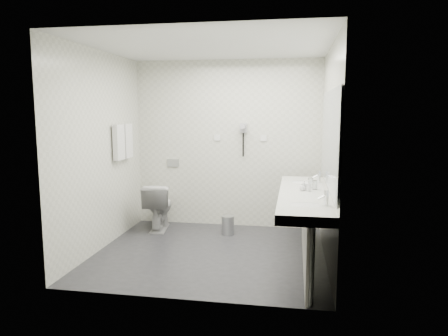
# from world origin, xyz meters

# --- Properties ---
(floor) EXTENTS (2.80, 2.80, 0.00)m
(floor) POSITION_xyz_m (0.00, 0.00, 0.00)
(floor) COLOR #242429
(floor) RESTS_ON ground
(ceiling) EXTENTS (2.80, 2.80, 0.00)m
(ceiling) POSITION_xyz_m (0.00, 0.00, 2.50)
(ceiling) COLOR silver
(ceiling) RESTS_ON wall_back
(wall_back) EXTENTS (2.80, 0.00, 2.80)m
(wall_back) POSITION_xyz_m (0.00, 1.30, 1.25)
(wall_back) COLOR beige
(wall_back) RESTS_ON floor
(wall_front) EXTENTS (2.80, 0.00, 2.80)m
(wall_front) POSITION_xyz_m (0.00, -1.30, 1.25)
(wall_front) COLOR beige
(wall_front) RESTS_ON floor
(wall_left) EXTENTS (0.00, 2.60, 2.60)m
(wall_left) POSITION_xyz_m (-1.40, 0.00, 1.25)
(wall_left) COLOR beige
(wall_left) RESTS_ON floor
(wall_right) EXTENTS (0.00, 2.60, 2.60)m
(wall_right) POSITION_xyz_m (1.40, 0.00, 1.25)
(wall_right) COLOR beige
(wall_right) RESTS_ON floor
(vanity_counter) EXTENTS (0.55, 2.20, 0.10)m
(vanity_counter) POSITION_xyz_m (1.12, -0.20, 0.80)
(vanity_counter) COLOR silver
(vanity_counter) RESTS_ON floor
(vanity_panel) EXTENTS (0.03, 2.15, 0.75)m
(vanity_panel) POSITION_xyz_m (1.15, -0.20, 0.38)
(vanity_panel) COLOR gray
(vanity_panel) RESTS_ON floor
(vanity_post_near) EXTENTS (0.06, 0.06, 0.75)m
(vanity_post_near) POSITION_xyz_m (1.18, -1.24, 0.38)
(vanity_post_near) COLOR silver
(vanity_post_near) RESTS_ON floor
(vanity_post_far) EXTENTS (0.06, 0.06, 0.75)m
(vanity_post_far) POSITION_xyz_m (1.18, 0.84, 0.38)
(vanity_post_far) COLOR silver
(vanity_post_far) RESTS_ON floor
(mirror) EXTENTS (0.02, 2.20, 1.05)m
(mirror) POSITION_xyz_m (1.39, -0.20, 1.45)
(mirror) COLOR #B2BCC6
(mirror) RESTS_ON wall_right
(basin_near) EXTENTS (0.40, 0.31, 0.05)m
(basin_near) POSITION_xyz_m (1.12, -0.85, 0.83)
(basin_near) COLOR silver
(basin_near) RESTS_ON vanity_counter
(basin_far) EXTENTS (0.40, 0.31, 0.05)m
(basin_far) POSITION_xyz_m (1.12, 0.45, 0.83)
(basin_far) COLOR silver
(basin_far) RESTS_ON vanity_counter
(faucet_near) EXTENTS (0.04, 0.04, 0.15)m
(faucet_near) POSITION_xyz_m (1.32, -0.85, 0.92)
(faucet_near) COLOR silver
(faucet_near) RESTS_ON vanity_counter
(faucet_far) EXTENTS (0.04, 0.04, 0.15)m
(faucet_far) POSITION_xyz_m (1.32, 0.45, 0.92)
(faucet_far) COLOR silver
(faucet_far) RESTS_ON vanity_counter
(soap_bottle_a) EXTENTS (0.06, 0.06, 0.11)m
(soap_bottle_a) POSITION_xyz_m (1.13, -0.07, 0.90)
(soap_bottle_a) COLOR silver
(soap_bottle_a) RESTS_ON vanity_counter
(soap_bottle_b) EXTENTS (0.08, 0.08, 0.09)m
(soap_bottle_b) POSITION_xyz_m (1.10, -0.13, 0.89)
(soap_bottle_b) COLOR silver
(soap_bottle_b) RESTS_ON vanity_counter
(soap_bottle_c) EXTENTS (0.06, 0.06, 0.13)m
(soap_bottle_c) POSITION_xyz_m (1.18, -0.16, 0.91)
(soap_bottle_c) COLOR silver
(soap_bottle_c) RESTS_ON vanity_counter
(glass_left) EXTENTS (0.06, 0.06, 0.11)m
(glass_left) POSITION_xyz_m (1.25, -0.03, 0.90)
(glass_left) COLOR silver
(glass_left) RESTS_ON vanity_counter
(glass_right) EXTENTS (0.07, 0.07, 0.11)m
(glass_right) POSITION_xyz_m (1.20, 0.10, 0.91)
(glass_right) COLOR silver
(glass_right) RESTS_ON vanity_counter
(toilet) EXTENTS (0.48, 0.73, 0.69)m
(toilet) POSITION_xyz_m (-0.97, 0.90, 0.35)
(toilet) COLOR silver
(toilet) RESTS_ON floor
(flush_plate) EXTENTS (0.18, 0.02, 0.12)m
(flush_plate) POSITION_xyz_m (-0.85, 1.29, 0.95)
(flush_plate) COLOR #B2B5BA
(flush_plate) RESTS_ON wall_back
(pedal_bin) EXTENTS (0.22, 0.22, 0.25)m
(pedal_bin) POSITION_xyz_m (0.09, 0.80, 0.13)
(pedal_bin) COLOR #B2B5BA
(pedal_bin) RESTS_ON floor
(bin_lid) EXTENTS (0.18, 0.18, 0.02)m
(bin_lid) POSITION_xyz_m (0.09, 0.80, 0.26)
(bin_lid) COLOR #B2B5BA
(bin_lid) RESTS_ON pedal_bin
(towel_rail) EXTENTS (0.02, 0.62, 0.02)m
(towel_rail) POSITION_xyz_m (-1.35, 0.55, 1.55)
(towel_rail) COLOR silver
(towel_rail) RESTS_ON wall_left
(towel_near) EXTENTS (0.07, 0.24, 0.48)m
(towel_near) POSITION_xyz_m (-1.34, 0.41, 1.33)
(towel_near) COLOR silver
(towel_near) RESTS_ON towel_rail
(towel_far) EXTENTS (0.07, 0.24, 0.48)m
(towel_far) POSITION_xyz_m (-1.34, 0.69, 1.33)
(towel_far) COLOR silver
(towel_far) RESTS_ON towel_rail
(dryer_cradle) EXTENTS (0.10, 0.04, 0.14)m
(dryer_cradle) POSITION_xyz_m (0.25, 1.27, 1.50)
(dryer_cradle) COLOR #9C9BA1
(dryer_cradle) RESTS_ON wall_back
(dryer_barrel) EXTENTS (0.08, 0.14, 0.08)m
(dryer_barrel) POSITION_xyz_m (0.25, 1.20, 1.53)
(dryer_barrel) COLOR #9C9BA1
(dryer_barrel) RESTS_ON dryer_cradle
(dryer_cord) EXTENTS (0.02, 0.02, 0.35)m
(dryer_cord) POSITION_xyz_m (0.25, 1.26, 1.25)
(dryer_cord) COLOR black
(dryer_cord) RESTS_ON dryer_cradle
(switch_plate_a) EXTENTS (0.09, 0.02, 0.09)m
(switch_plate_a) POSITION_xyz_m (-0.15, 1.29, 1.35)
(switch_plate_a) COLOR silver
(switch_plate_a) RESTS_ON wall_back
(switch_plate_b) EXTENTS (0.09, 0.02, 0.09)m
(switch_plate_b) POSITION_xyz_m (0.55, 1.29, 1.35)
(switch_plate_b) COLOR silver
(switch_plate_b) RESTS_ON wall_back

